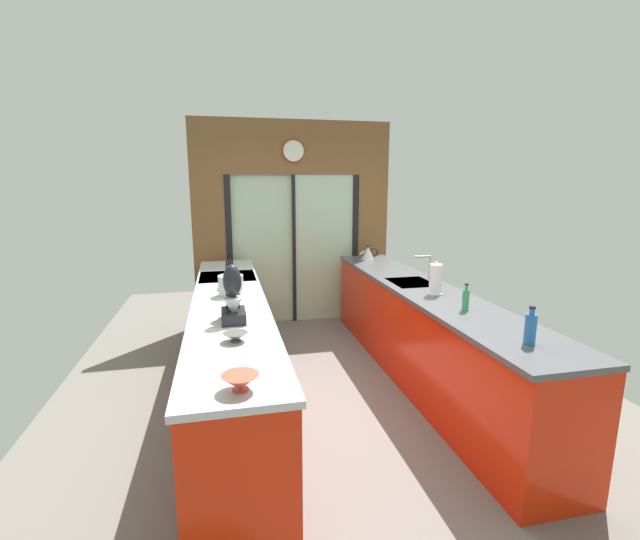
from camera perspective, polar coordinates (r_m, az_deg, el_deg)
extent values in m
cube|color=slate|center=(4.55, 0.50, -13.51)|extent=(5.04, 7.60, 0.02)
cube|color=brown|center=(5.90, -3.60, 15.72)|extent=(2.64, 0.08, 0.70)
cube|color=#B2D1AD|center=(5.93, -7.48, 2.54)|extent=(0.80, 0.02, 2.00)
cube|color=#B2D1AD|center=(6.02, 0.55, 2.78)|extent=(0.80, 0.02, 2.00)
cube|color=black|center=(5.88, -11.74, 2.33)|extent=(0.08, 0.10, 2.00)
cube|color=black|center=(6.15, 4.50, 2.93)|extent=(0.08, 0.10, 2.00)
cube|color=black|center=(5.96, -3.44, 2.66)|extent=(0.04, 0.10, 2.00)
cube|color=brown|center=(5.89, -14.17, 2.22)|extent=(0.42, 0.08, 2.00)
cube|color=brown|center=(6.23, 6.70, 2.99)|extent=(0.42, 0.08, 2.00)
cylinder|color=white|center=(5.84, -3.50, 15.28)|extent=(0.26, 0.03, 0.26)
torus|color=#DB4C23|center=(5.84, -3.50, 15.28)|extent=(0.28, 0.02, 0.28)
cube|color=red|center=(3.42, -11.24, -14.23)|extent=(0.58, 2.55, 0.88)
cube|color=red|center=(5.49, -11.91, -4.32)|extent=(0.58, 0.65, 0.88)
cube|color=#BCBCC1|center=(3.85, -11.78, -4.00)|extent=(0.62, 3.80, 0.04)
cube|color=red|center=(4.40, 13.17, -8.36)|extent=(0.58, 3.80, 0.88)
cube|color=#4C4C51|center=(4.27, 13.45, -2.54)|extent=(0.62, 3.80, 0.04)
cube|color=#B7BABC|center=(4.48, 11.82, -1.87)|extent=(0.40, 0.48, 0.05)
cylinder|color=#B7BABC|center=(4.54, 14.21, 0.23)|extent=(0.02, 0.02, 0.27)
cylinder|color=#B7BABC|center=(4.47, 13.25, 1.73)|extent=(0.18, 0.02, 0.02)
cube|color=black|center=(4.89, -11.78, -6.28)|extent=(0.58, 0.60, 0.88)
cube|color=black|center=(4.89, -8.32, -5.67)|extent=(0.01, 0.48, 0.28)
cube|color=black|center=(4.77, -12.01, -0.95)|extent=(0.58, 0.60, 0.03)
cylinder|color=#B7BABC|center=(4.63, -8.20, -2.52)|extent=(0.02, 0.04, 0.04)
cylinder|color=#B7BABC|center=(4.80, -8.37, -2.01)|extent=(0.02, 0.04, 0.04)
cylinder|color=#B7BABC|center=(4.98, -8.54, -1.54)|extent=(0.02, 0.04, 0.04)
cylinder|color=#BC4C38|center=(2.22, -10.34, -15.16)|extent=(0.08, 0.08, 0.01)
cone|color=#BC4C38|center=(2.20, -10.38, -14.20)|extent=(0.18, 0.18, 0.07)
cylinder|color=#514C47|center=(2.84, -10.96, -9.10)|extent=(0.07, 0.07, 0.01)
cone|color=#514C47|center=(2.83, -10.98, -8.54)|extent=(0.16, 0.16, 0.05)
cube|color=black|center=(4.24, -11.69, -0.80)|extent=(0.08, 0.14, 0.21)
cylinder|color=black|center=(4.22, -12.13, 0.82)|extent=(0.02, 0.02, 0.05)
cylinder|color=black|center=(4.22, -11.88, 0.86)|extent=(0.02, 0.02, 0.06)
cylinder|color=black|center=(4.21, -11.65, 1.04)|extent=(0.02, 0.02, 0.08)
cylinder|color=black|center=(4.22, -11.39, 0.86)|extent=(0.02, 0.02, 0.05)
cube|color=black|center=(3.22, -11.24, -5.90)|extent=(0.17, 0.26, 0.08)
cube|color=black|center=(3.28, -11.38, -3.05)|extent=(0.10, 0.08, 0.20)
ellipsoid|color=black|center=(3.15, -11.42, -1.43)|extent=(0.13, 0.12, 0.24)
cone|color=#B7BABC|center=(3.17, -11.28, -4.68)|extent=(0.15, 0.15, 0.13)
cylinder|color=#B7BABC|center=(3.94, -11.58, -2.07)|extent=(0.22, 0.22, 0.17)
cylinder|color=#B7BABC|center=(3.92, -11.63, -0.79)|extent=(0.22, 0.22, 0.01)
sphere|color=black|center=(3.92, -11.64, -0.56)|extent=(0.03, 0.03, 0.03)
cone|color=#B7BABC|center=(5.69, 6.28, 2.22)|extent=(0.17, 0.17, 0.16)
sphere|color=black|center=(5.67, 6.31, 3.15)|extent=(0.03, 0.03, 0.03)
cylinder|color=#B7BABC|center=(5.66, 5.54, 2.27)|extent=(0.08, 0.02, 0.07)
torus|color=black|center=(5.71, 7.07, 2.32)|extent=(0.11, 0.01, 0.11)
cylinder|color=#286BB7|center=(3.01, 25.80, -6.99)|extent=(0.07, 0.07, 0.19)
cylinder|color=#286BB7|center=(2.98, 26.00, -4.87)|extent=(0.03, 0.03, 0.04)
cylinder|color=black|center=(2.97, 26.04, -4.41)|extent=(0.04, 0.04, 0.01)
cylinder|color=#339E56|center=(3.59, 18.51, -3.76)|extent=(0.05, 0.05, 0.17)
cylinder|color=#339E56|center=(3.57, 18.62, -2.17)|extent=(0.02, 0.02, 0.04)
cylinder|color=black|center=(3.56, 18.64, -1.78)|extent=(0.03, 0.03, 0.01)
cylinder|color=#B7BABC|center=(4.04, 14.78, -3.03)|extent=(0.13, 0.13, 0.01)
cylinder|color=white|center=(4.01, 14.88, -1.12)|extent=(0.11, 0.11, 0.26)
sphere|color=#B7BABC|center=(3.98, 14.99, 0.94)|extent=(0.03, 0.03, 0.03)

